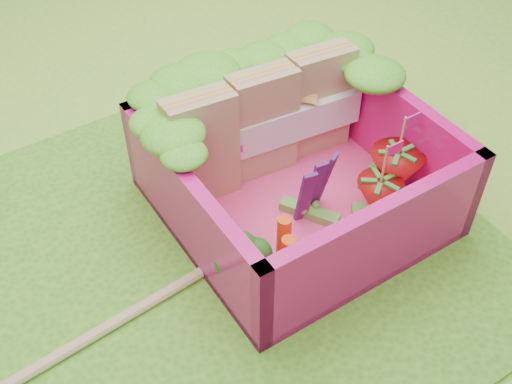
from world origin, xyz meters
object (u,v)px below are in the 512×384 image
object	(u,v)px
strawberry_right	(394,174)
strawberry_left	(378,198)
bento_box	(297,170)
chopsticks	(10,384)
broccoli	(244,258)
sandwich_stack	(263,124)

from	to	relation	value
strawberry_right	strawberry_left	bearing A→B (deg)	-155.62
bento_box	chopsticks	size ratio (longest dim) A/B	0.60
strawberry_left	strawberry_right	bearing A→B (deg)	24.38
broccoli	strawberry_right	xyz separation A→B (m)	(0.98, 0.07, -0.02)
sandwich_stack	strawberry_right	xyz separation A→B (m)	(0.46, -0.56, -0.16)
sandwich_stack	broccoli	world-z (taller)	sandwich_stack
broccoli	chopsticks	bearing A→B (deg)	175.17
strawberry_left	strawberry_right	distance (m)	0.19
bento_box	sandwich_stack	bearing A→B (deg)	89.07
bento_box	strawberry_right	size ratio (longest dim) A/B	2.49
bento_box	sandwich_stack	xyz separation A→B (m)	(0.01, 0.32, 0.08)
sandwich_stack	chopsticks	xyz separation A→B (m)	(-1.62, -0.53, -0.34)
sandwich_stack	chopsticks	bearing A→B (deg)	-161.89
bento_box	sandwich_stack	size ratio (longest dim) A/B	1.13
bento_box	broccoli	xyz separation A→B (m)	(-0.51, -0.30, -0.06)
sandwich_stack	strawberry_left	size ratio (longest dim) A/B	2.40
strawberry_right	chopsticks	xyz separation A→B (m)	(-2.08, 0.03, -0.17)
sandwich_stack	strawberry_left	xyz separation A→B (m)	(0.29, -0.64, -0.18)
bento_box	strawberry_right	distance (m)	0.53
bento_box	strawberry_right	xyz separation A→B (m)	(0.47, -0.23, -0.08)
broccoli	strawberry_left	size ratio (longest dim) A/B	0.69
strawberry_left	strawberry_right	world-z (taller)	strawberry_right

